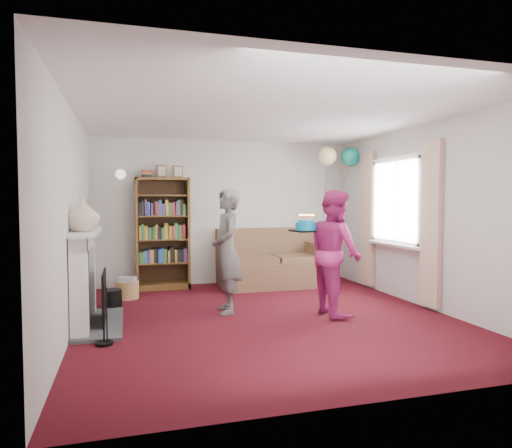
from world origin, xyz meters
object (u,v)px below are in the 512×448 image
object	(u,v)px
person_magenta	(335,252)
sofa	(272,264)
bookcase	(162,234)
person_striped	(227,251)
birthday_cake	(307,226)

from	to	relation	value
person_magenta	sofa	bearing A→B (deg)	2.60
bookcase	sofa	size ratio (longest dim) A/B	1.12
bookcase	person_striped	bearing A→B (deg)	-70.37
bookcase	birthday_cake	size ratio (longest dim) A/B	5.90
birthday_cake	person_magenta	bearing A→B (deg)	-25.70
person_magenta	bookcase	bearing A→B (deg)	38.59
person_striped	birthday_cake	world-z (taller)	person_striped
bookcase	person_magenta	bearing A→B (deg)	-49.91
person_striped	sofa	bearing A→B (deg)	147.99
person_striped	bookcase	bearing A→B (deg)	-157.76
sofa	birthday_cake	xyz separation A→B (m)	(-0.18, -1.98, 0.77)
sofa	bookcase	bearing A→B (deg)	173.78
person_magenta	person_striped	bearing A→B (deg)	69.13
birthday_cake	bookcase	bearing A→B (deg)	126.99
person_striped	birthday_cake	xyz separation A→B (m)	(0.98, -0.30, 0.32)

